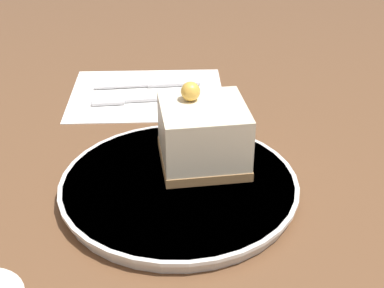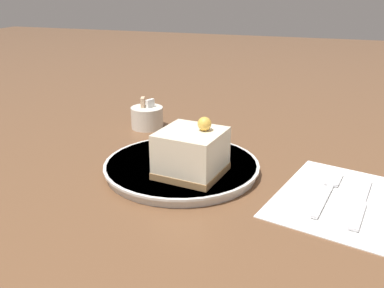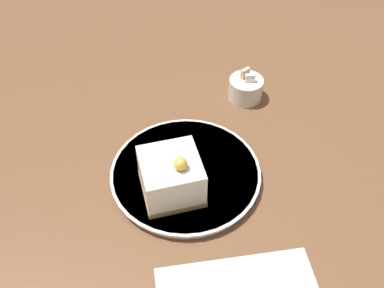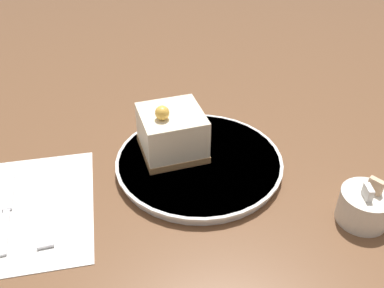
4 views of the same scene
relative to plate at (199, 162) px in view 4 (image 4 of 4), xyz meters
name	(u,v)px [view 4 (image 4 of 4)]	position (x,y,z in m)	size (l,w,h in m)	color
ground_plane	(208,165)	(-0.02, 0.00, -0.01)	(4.00, 4.00, 0.00)	brown
plate	(199,162)	(0.00, 0.00, 0.00)	(0.27, 0.27, 0.02)	silver
cake_slice	(172,132)	(0.03, -0.04, 0.04)	(0.11, 0.11, 0.10)	#9E7547
napkin	(27,209)	(0.27, -0.02, -0.01)	(0.24, 0.28, 0.00)	white
fork	(45,212)	(0.25, 0.00, 0.00)	(0.04, 0.16, 0.00)	silver
knife	(8,202)	(0.29, -0.04, 0.00)	(0.04, 0.17, 0.00)	silver
sugar_bowl	(364,206)	(-0.16, 0.20, 0.01)	(0.07, 0.07, 0.07)	silver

